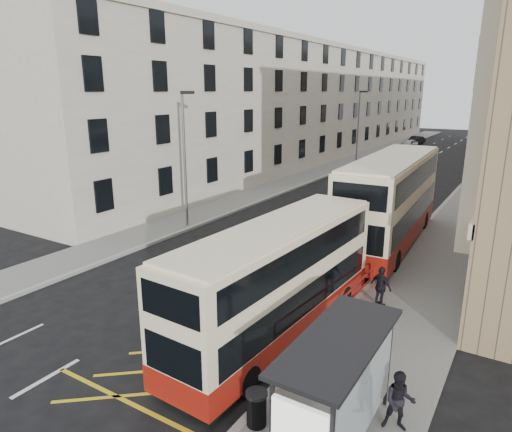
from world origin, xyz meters
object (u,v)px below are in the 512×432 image
Objects in this scene: double_decker_rear at (391,201)px; pedestrian_mid at (399,401)px; street_lamp_far at (359,123)px; double_decker_front at (278,281)px; bus_shelter at (338,377)px; street_lamp_near at (185,152)px; car_dark at (416,140)px; car_silver at (408,144)px; white_van at (389,156)px; pedestrian_far at (381,287)px; car_red at (478,145)px; litter_bin at (256,408)px.

double_decker_rear is 7.88× the size of pedestrian_mid.
street_lamp_far is 39.90m from double_decker_front.
street_lamp_near reaches higher than bus_shelter.
street_lamp_near is 19.45m from pedestrian_mid.
street_lamp_near is 2.02× the size of car_dark.
white_van is at bearing -76.62° from car_silver.
car_red is at bearing -63.11° from pedestrian_far.
double_decker_front is (10.93, -8.29, -2.61)m from street_lamp_near.
white_van is (-11.64, 44.78, -1.36)m from bus_shelter.
car_red is at bearing 78.65° from street_lamp_near.
double_decker_front is 6.49× the size of pedestrian_mid.
pedestrian_far is (0.65, 7.99, 0.33)m from litter_bin.
double_decker_rear is (-3.34, 15.73, 0.32)m from bus_shelter.
bus_shelter is at bearing -69.72° from car_silver.
litter_bin is at bearing -44.62° from street_lamp_near.
double_decker_front is 6.30× the size of pedestrian_far.
street_lamp_far is at bearing -78.85° from car_dark.
car_silver is at bearing 106.17° from white_van.
white_van reaches higher than car_silver.
car_dark is at bearing 84.37° from pedestrian_mid.
bus_shelter is at bearing 4.07° from litter_bin.
street_lamp_near is 0.65× the size of double_decker_rear.
car_silver reaches higher than litter_bin.
pedestrian_far is (-1.35, 7.84, -1.19)m from bus_shelter.
car_dark is at bearing 87.21° from street_lamp_far.
street_lamp_far is at bearing -131.33° from white_van.
street_lamp_near and street_lamp_far have the same top height.
bus_shelter is 2.66× the size of pedestrian_far.
car_silver is (-9.26, 54.96, -1.31)m from double_decker_front.
street_lamp_near reaches higher than pedestrian_mid.
double_decker_front reaches higher than white_van.
double_decker_rear is at bearing 102.00° from bus_shelter.
street_lamp_near is at bearing 139.86° from bus_shelter.
pedestrian_mid is 66.04m from car_dark.
double_decker_rear reaches higher than car_dark.
bus_shelter is at bearing -80.81° from double_decker_rear.
pedestrian_mid is at bearing -34.63° from street_lamp_near.
street_lamp_near is 1.43× the size of white_van.
pedestrian_far reaches higher than car_dark.
bus_shelter is 60.50m from car_silver.
double_decker_rear is 7.65× the size of pedestrian_far.
white_van is at bearing -70.91° from car_dark.
double_decker_rear is 44.44m from car_silver.
bus_shelter is at bearing -70.88° from street_lamp_far.
white_van is 1.32× the size of car_silver.
street_lamp_near reaches higher than white_van.
double_decker_front reaches higher than pedestrian_mid.
double_decker_front reaches higher than car_silver.
car_dark is (-1.90, 21.17, -0.12)m from white_van.
white_van is 1.41× the size of car_dark.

